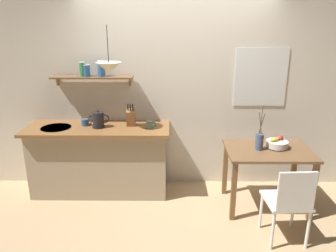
% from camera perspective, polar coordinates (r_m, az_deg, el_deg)
% --- Properties ---
extents(ground_plane, '(14.00, 14.00, 0.00)m').
position_cam_1_polar(ground_plane, '(4.28, 1.35, -13.26)').
color(ground_plane, tan).
extents(back_wall, '(6.80, 0.11, 2.70)m').
position_cam_1_polar(back_wall, '(4.40, 4.04, 6.58)').
color(back_wall, silver).
rests_on(back_wall, ground_plane).
extents(kitchen_counter, '(1.83, 0.63, 0.92)m').
position_cam_1_polar(kitchen_counter, '(4.44, -11.75, -5.66)').
color(kitchen_counter, tan).
rests_on(kitchen_counter, ground_plane).
extents(wall_shelf, '(1.04, 0.20, 0.33)m').
position_cam_1_polar(wall_shelf, '(4.32, -12.98, 8.83)').
color(wall_shelf, brown).
extents(dining_table, '(0.99, 0.71, 0.75)m').
position_cam_1_polar(dining_table, '(4.13, 16.89, -5.49)').
color(dining_table, brown).
rests_on(dining_table, ground_plane).
extents(dining_chair_near, '(0.44, 0.45, 0.86)m').
position_cam_1_polar(dining_chair_near, '(3.59, 20.24, -12.01)').
color(dining_chair_near, white).
rests_on(dining_chair_near, ground_plane).
extents(fruit_bowl, '(0.26, 0.26, 0.14)m').
position_cam_1_polar(fruit_bowl, '(4.15, 18.34, -2.87)').
color(fruit_bowl, silver).
rests_on(fruit_bowl, dining_table).
extents(twig_vase, '(0.09, 0.09, 0.53)m').
position_cam_1_polar(twig_vase, '(4.01, 15.54, -2.54)').
color(twig_vase, '#475675').
rests_on(twig_vase, dining_table).
extents(electric_kettle, '(0.24, 0.16, 0.22)m').
position_cam_1_polar(electric_kettle, '(4.23, -11.91, 1.04)').
color(electric_kettle, black).
rests_on(electric_kettle, kitchen_counter).
extents(knife_block, '(0.11, 0.16, 0.29)m').
position_cam_1_polar(knife_block, '(4.22, -6.42, 1.53)').
color(knife_block, '#9E6B3D').
rests_on(knife_block, kitchen_counter).
extents(coffee_mug_by_sink, '(0.13, 0.09, 0.09)m').
position_cam_1_polar(coffee_mug_by_sink, '(4.36, -14.13, 0.63)').
color(coffee_mug_by_sink, '#3D5B89').
rests_on(coffee_mug_by_sink, kitchen_counter).
extents(coffee_mug_spare, '(0.13, 0.09, 0.10)m').
position_cam_1_polar(coffee_mug_spare, '(4.11, -3.10, 0.25)').
color(coffee_mug_spare, slate).
rests_on(coffee_mug_spare, kitchen_counter).
extents(pendant_lamp, '(0.30, 0.30, 0.54)m').
position_cam_1_polar(pendant_lamp, '(3.93, -10.19, 9.93)').
color(pendant_lamp, black).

